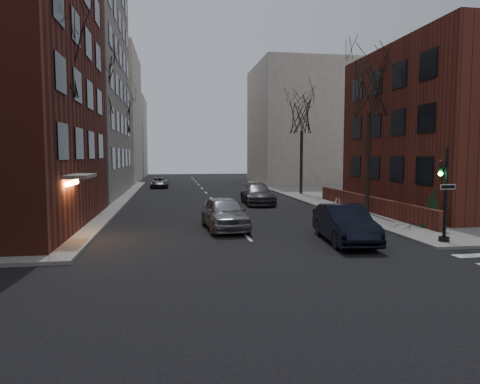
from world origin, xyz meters
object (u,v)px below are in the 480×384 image
Objects in this scene: streetlamp_far at (128,151)px; sandwich_board at (338,205)px; car_lane_silver at (224,213)px; car_lane_gray at (257,194)px; tree_left_b at (97,86)px; traffic_signal at (444,201)px; tree_left_a at (54,55)px; tree_right_a at (370,87)px; tree_right_b at (302,115)px; parked_sedan at (345,224)px; evergreen_shrub at (432,208)px; tree_left_c at (120,115)px; streetlamp_near at (99,149)px; car_lane_far at (159,182)px.

streetlamp_far is 27.86m from sandwich_board.
car_lane_gray is (3.96, 10.86, -0.05)m from car_lane_silver.
traffic_signal is at bearing -45.46° from tree_left_b.
tree_left_a is at bearing 178.79° from car_lane_silver.
traffic_signal is at bearing -71.70° from car_lane_gray.
traffic_signal is 0.73× the size of car_lane_gray.
tree_left_b is at bearing 155.56° from tree_right_a.
tree_right_b is 11.12m from car_lane_gray.
evergreen_shrub is (5.64, 2.20, 0.32)m from parked_sedan.
tree_left_c reaches higher than evergreen_shrub.
sandwich_board is (15.50, -2.85, -3.65)m from streetlamp_near.
parked_sedan is at bearing -66.78° from tree_left_c.
tree_left_b reaches higher than car_lane_gray.
evergreen_shrub reaches higher than sandwich_board.
car_lane_silver is at bearing -159.30° from tree_right_a.
tree_left_b is 2.17× the size of parked_sedan.
car_lane_silver is at bearing -72.66° from tree_left_c.
tree_left_b is 6.18m from streetlamp_near.
parked_sedan is at bearing -158.66° from evergreen_shrub.
evergreen_shrub is at bearing -36.47° from tree_left_b.
car_lane_gray is 14.41m from evergreen_shrub.
tree_left_b is 1.98× the size of car_lane_gray.
car_lane_gray reaches higher than sandwich_board.
tree_left_b is at bearing -102.57° from car_lane_far.
tree_left_c is 18.40m from streetlamp_near.
traffic_signal is 20.86m from streetlamp_near.
car_lane_gray is (11.96, -0.76, -8.12)m from tree_left_b.
car_lane_far is (3.93, 29.55, -7.86)m from tree_left_a.
tree_left_a is 2.32× the size of car_lane_far.
traffic_signal reaches higher than car_lane_far.
car_lane_far is at bearing 94.06° from car_lane_silver.
tree_left_c is at bearing 103.46° from car_lane_silver.
car_lane_gray is at bearing -66.28° from car_lane_far.
traffic_signal is 0.90× the size of car_lane_far.
tree_right_b is at bearing -40.16° from car_lane_far.
tree_left_a is 11.78× the size of sandwich_board.
car_lane_silver is (-8.74, 5.38, -1.07)m from traffic_signal.
car_lane_far is (-13.67, 25.55, -7.41)m from tree_right_a.
tree_left_c is at bearing 130.92° from car_lane_gray.
tree_left_c is 1.97× the size of car_lane_silver.
tree_left_b is (0.00, 12.00, 0.44)m from tree_left_a.
sandwich_board is at bearing -63.45° from car_lane_far.
car_lane_gray is at bearing -129.82° from tree_right_b.
streetlamp_far is at bearing 125.31° from tree_right_a.
tree_left_a reaches higher than tree_right_a.
tree_right_b is (17.60, 6.00, -1.33)m from tree_left_b.
sandwich_board is (15.50, -22.85, -3.65)m from streetlamp_far.
car_lane_far is at bearing 42.12° from tree_left_c.
parked_sedan is at bearing -84.90° from car_lane_gray.
traffic_signal is 24.87m from tree_left_b.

